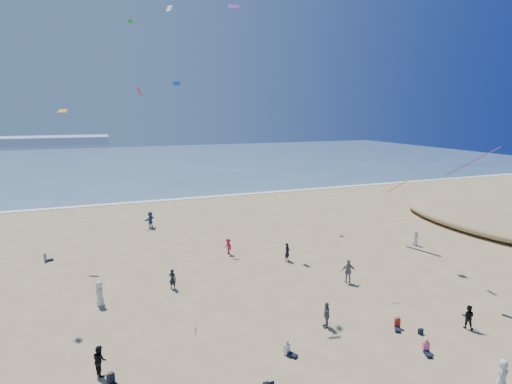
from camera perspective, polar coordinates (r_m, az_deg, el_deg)
name	(u,v)px	position (r m, az deg, el deg)	size (l,w,h in m)	color
ocean	(133,162)	(110.59, -17.20, 4.07)	(220.00, 100.00, 0.06)	#476B84
surf_line	(156,201)	(61.37, -14.10, -1.24)	(220.00, 1.20, 0.08)	white
standing_flyers	(262,272)	(31.55, 0.84, -11.40)	(29.95, 36.17, 1.92)	slate
seated_group	(237,321)	(25.84, -2.79, -17.88)	(22.63, 23.51, 0.84)	silver
navy_bag	(421,331)	(27.09, 22.46, -17.93)	(0.28, 0.18, 0.34)	black
kites_aloft	(329,87)	(32.40, 10.33, 14.52)	(43.92, 39.62, 27.87)	orange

